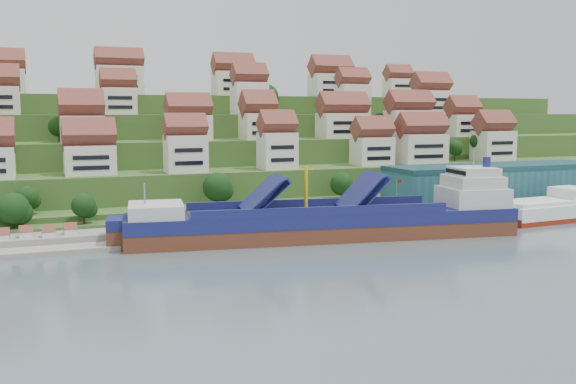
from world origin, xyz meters
name	(u,v)px	position (x,y,z in m)	size (l,w,h in m)	color
ground	(346,236)	(0.00, 0.00, 0.00)	(300.00, 300.00, 0.00)	slate
quay	(392,215)	(20.00, 15.00, 1.10)	(180.00, 14.00, 2.20)	gray
pebble_beach	(49,244)	(-58.00, 12.00, 0.50)	(45.00, 20.00, 1.00)	gray
hillside	(215,155)	(0.00, 103.55, 10.66)	(260.00, 128.00, 31.00)	#2D4C1E
hillside_village	(258,117)	(1.27, 60.59, 24.25)	(157.72, 63.31, 28.78)	silver
hillside_trees	(240,148)	(-9.28, 43.77, 16.40)	(141.42, 62.73, 31.60)	#163A13
warehouse	(495,183)	(52.00, 17.00, 7.20)	(60.00, 15.00, 10.00)	#235961
flagpole	(397,194)	(18.11, 10.00, 6.88)	(1.28, 0.16, 8.00)	gray
beach_huts	(38,237)	(-60.00, 10.75, 2.10)	(14.40, 3.70, 2.20)	white
cargo_ship	(336,222)	(-2.99, -1.13, 3.36)	(80.94, 24.40, 17.76)	brown
second_ship	(552,210)	(54.58, -0.36, 2.49)	(29.09, 12.50, 8.24)	maroon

